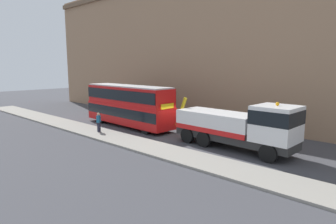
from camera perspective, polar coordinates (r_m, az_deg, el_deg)
ground_plane at (r=24.65m, az=1.95°, el=-4.78°), size 120.00×120.00×0.00m
near_kerb at (r=21.73m, az=-5.34°, el=-6.51°), size 60.00×2.80×0.15m
building_facade at (r=29.59m, az=11.01°, el=13.09°), size 60.00×1.50×16.00m
recovery_tow_truck at (r=20.85m, az=13.83°, el=-2.63°), size 10.19×2.99×3.67m
double_decker_bus at (r=28.60m, az=-7.95°, el=1.60°), size 11.12×2.98×4.06m
pedestrian_onlooker at (r=26.10m, az=-13.61°, el=-2.05°), size 0.44×0.48×1.71m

